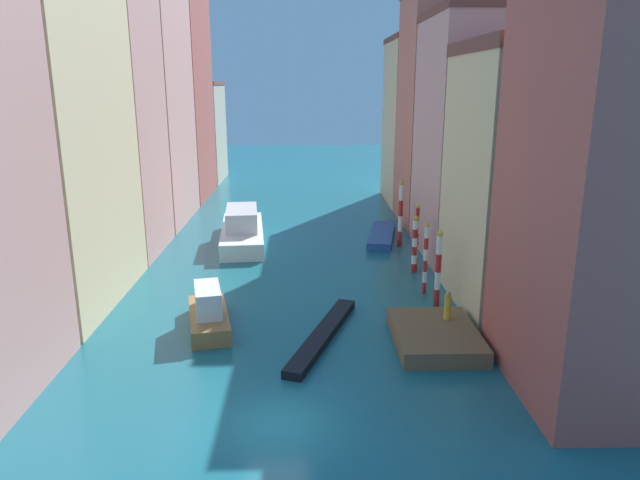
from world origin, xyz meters
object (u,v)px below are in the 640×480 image
object	(u,v)px
motorboat_0	(382,235)
gondola_black	(323,335)
mooring_pole_0	(438,268)
person_on_dock	(448,306)
mooring_pole_4	(401,213)
motorboat_1	(208,312)
waterfront_dock	(435,336)
vaporetto_white	(242,230)
mooring_pole_2	(415,243)
mooring_pole_3	(417,237)
mooring_pole_1	(426,258)

from	to	relation	value
motorboat_0	gondola_black	bearing A→B (deg)	-105.71
motorboat_0	mooring_pole_0	bearing A→B (deg)	-85.22
person_on_dock	mooring_pole_0	size ratio (longest dim) A/B	0.33
mooring_pole_4	motorboat_1	bearing A→B (deg)	-128.97
motorboat_1	mooring_pole_0	bearing A→B (deg)	11.93
waterfront_dock	vaporetto_white	world-z (taller)	vaporetto_white
mooring_pole_2	mooring_pole_0	bearing A→B (deg)	-88.47
waterfront_dock	gondola_black	world-z (taller)	waterfront_dock
waterfront_dock	motorboat_1	world-z (taller)	motorboat_1
person_on_dock	motorboat_1	xyz separation A→B (m)	(-12.22, 1.01, -0.63)
mooring_pole_3	motorboat_1	bearing A→B (deg)	-142.99
person_on_dock	gondola_black	size ratio (longest dim) A/B	0.17
mooring_pole_1	vaporetto_white	bearing A→B (deg)	135.94
person_on_dock	motorboat_0	bearing A→B (deg)	92.97
mooring_pole_1	gondola_black	xyz separation A→B (m)	(-6.33, -6.37, -2.04)
mooring_pole_0	person_on_dock	bearing A→B (deg)	-94.45
waterfront_dock	mooring_pole_4	xyz separation A→B (m)	(0.99, 17.46, 2.26)
waterfront_dock	gondola_black	distance (m)	5.52
mooring_pole_1	mooring_pole_4	distance (m)	10.47
mooring_pole_1	mooring_pole_4	world-z (taller)	mooring_pole_4
mooring_pole_1	mooring_pole_3	distance (m)	4.62
motorboat_0	motorboat_1	xyz separation A→B (m)	(-11.26, -17.52, 0.52)
waterfront_dock	mooring_pole_3	world-z (taller)	mooring_pole_3
mooring_pole_1	vaporetto_white	size ratio (longest dim) A/B	0.40
mooring_pole_4	gondola_black	xyz separation A→B (m)	(-6.47, -16.83, -2.44)
mooring_pole_2	motorboat_0	xyz separation A→B (m)	(-1.07, 8.58, -1.69)
mooring_pole_3	gondola_black	bearing A→B (deg)	-121.15
mooring_pole_1	vaporetto_white	world-z (taller)	mooring_pole_1
vaporetto_white	waterfront_dock	bearing A→B (deg)	-58.82
mooring_pole_0	mooring_pole_3	distance (m)	6.81
mooring_pole_0	mooring_pole_2	bearing A→B (deg)	91.53
motorboat_0	vaporetto_white	bearing A→B (deg)	-175.90
mooring_pole_1	mooring_pole_2	world-z (taller)	mooring_pole_1
mooring_pole_4	motorboat_1	world-z (taller)	mooring_pole_4
person_on_dock	mooring_pole_4	xyz separation A→B (m)	(0.16, 16.31, 1.18)
gondola_black	motorboat_1	distance (m)	6.13
mooring_pole_0	mooring_pole_4	xyz separation A→B (m)	(-0.13, 12.66, 0.36)
mooring_pole_4	vaporetto_white	distance (m)	12.58
waterfront_dock	motorboat_1	distance (m)	11.60
waterfront_dock	mooring_pole_2	size ratio (longest dim) A/B	1.43
mooring_pole_1	motorboat_0	xyz separation A→B (m)	(-0.97, 12.67, -1.93)
mooring_pole_2	vaporetto_white	distance (m)	14.63
mooring_pole_2	waterfront_dock	bearing A→B (deg)	-94.87
gondola_black	motorboat_1	world-z (taller)	motorboat_1
gondola_black	mooring_pole_4	bearing A→B (deg)	68.96
vaporetto_white	motorboat_1	bearing A→B (deg)	-89.92
vaporetto_white	motorboat_0	world-z (taller)	vaporetto_white
waterfront_dock	gondola_black	bearing A→B (deg)	173.39
waterfront_dock	vaporetto_white	bearing A→B (deg)	121.18
person_on_dock	gondola_black	bearing A→B (deg)	-175.37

